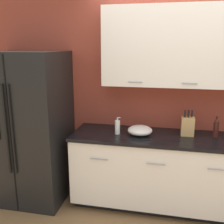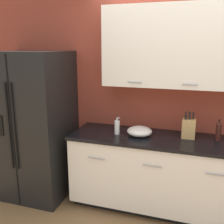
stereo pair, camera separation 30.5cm
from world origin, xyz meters
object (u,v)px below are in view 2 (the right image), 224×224
object	(u,v)px
refrigerator	(33,125)
oil_bottle	(218,131)
knife_block	(188,128)
soap_dispenser	(117,127)
mixing_bowl	(139,131)

from	to	relation	value
refrigerator	oil_bottle	distance (m)	2.22
knife_block	oil_bottle	world-z (taller)	knife_block
soap_dispenser	knife_block	bearing A→B (deg)	8.19
refrigerator	oil_bottle	size ratio (longest dim) A/B	7.77
soap_dispenser	mixing_bowl	xyz separation A→B (m)	(0.26, 0.03, -0.03)
soap_dispenser	refrigerator	bearing A→B (deg)	-178.00
refrigerator	knife_block	xyz separation A→B (m)	(1.90, 0.15, 0.10)
knife_block	soap_dispenser	world-z (taller)	knife_block
refrigerator	knife_block	size ratio (longest dim) A/B	5.97
refrigerator	soap_dispenser	distance (m)	1.11
refrigerator	mixing_bowl	xyz separation A→B (m)	(1.37, 0.07, 0.03)
oil_bottle	mixing_bowl	bearing A→B (deg)	-173.26
knife_block	mixing_bowl	xyz separation A→B (m)	(-0.53, -0.09, -0.06)
knife_block	mixing_bowl	size ratio (longest dim) A/B	1.08
refrigerator	soap_dispenser	xyz separation A→B (m)	(1.11, 0.04, 0.07)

